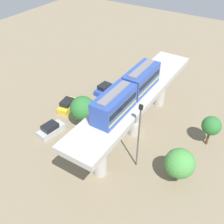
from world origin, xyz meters
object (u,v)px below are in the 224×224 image
object	(u,v)px
train	(129,91)
tree_far_corner	(180,163)
signal_post	(139,134)
parked_car_silver	(51,129)
tree_near_viaduct	(211,126)
parked_car_blue	(105,89)
parked_car_yellow	(68,105)
tree_mid_lot	(83,109)

from	to	relation	value
train	tree_far_corner	xyz separation A→B (m)	(-8.85, 2.80, -5.71)
tree_far_corner	signal_post	size ratio (longest dim) A/B	0.50
parked_car_silver	tree_near_viaduct	xyz separation A→B (m)	(-20.69, -10.39, 2.68)
train	signal_post	bearing A→B (deg)	136.34
parked_car_blue	parked_car_silver	size ratio (longest dim) A/B	0.99
train	tree_near_viaduct	xyz separation A→B (m)	(-10.15, -5.77, -5.44)
tree_near_viaduct	train	bearing A→B (deg)	29.62
parked_car_yellow	tree_mid_lot	world-z (taller)	tree_mid_lot
tree_mid_lot	parked_car_silver	bearing A→B (deg)	55.01
tree_near_viaduct	parked_car_yellow	bearing A→B (deg)	10.40
parked_car_silver	tree_near_viaduct	size ratio (longest dim) A/B	0.92
parked_car_yellow	tree_far_corner	bearing A→B (deg)	159.30
parked_car_blue	signal_post	bearing A→B (deg)	142.89
parked_car_silver	signal_post	world-z (taller)	signal_post
parked_car_silver	tree_near_viaduct	bearing A→B (deg)	-144.75
tree_mid_lot	tree_near_viaduct	bearing A→B (deg)	-160.95
train	signal_post	size ratio (longest dim) A/B	1.37
train	tree_mid_lot	xyz separation A→B (m)	(7.55, 0.34, -5.67)
parked_car_blue	tree_far_corner	bearing A→B (deg)	153.36
parked_car_yellow	tree_near_viaduct	xyz separation A→B (m)	(-22.61, -4.15, 2.68)
tree_mid_lot	train	bearing A→B (deg)	-177.42
train	tree_far_corner	distance (m)	10.90
parked_car_blue	tree_mid_lot	size ratio (longest dim) A/B	0.85
parked_car_blue	signal_post	distance (m)	18.84
tree_near_viaduct	tree_mid_lot	distance (m)	18.73
tree_far_corner	train	bearing A→B (deg)	-17.55
signal_post	parked_car_yellow	bearing A→B (deg)	-17.07
parked_car_silver	tree_near_viaduct	world-z (taller)	tree_near_viaduct
train	tree_mid_lot	distance (m)	9.45
train	parked_car_blue	bearing A→B (deg)	-42.82
parked_car_yellow	tree_far_corner	size ratio (longest dim) A/B	0.88
parked_car_blue	tree_near_viaduct	size ratio (longest dim) A/B	0.91
parked_car_blue	parked_car_yellow	bearing A→B (deg)	77.44
parked_car_blue	tree_mid_lot	world-z (taller)	tree_mid_lot
parked_car_yellow	parked_car_blue	xyz separation A→B (m)	(-2.53, -7.57, 0.00)
parked_car_blue	tree_far_corner	distance (m)	22.41
parked_car_blue	tree_near_viaduct	bearing A→B (deg)	176.25
tree_mid_lot	parked_car_blue	bearing A→B (deg)	-76.01
train	tree_far_corner	bearing A→B (deg)	162.45
tree_near_viaduct	tree_mid_lot	bearing A→B (deg)	19.05
parked_car_blue	parked_car_silver	bearing A→B (deg)	93.39
parked_car_yellow	tree_mid_lot	distance (m)	5.83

